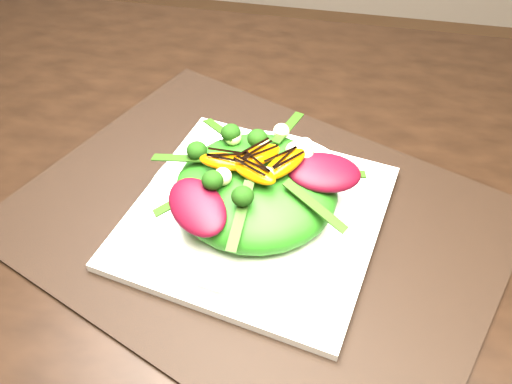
% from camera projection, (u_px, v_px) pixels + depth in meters
% --- Properties ---
extents(dining_table, '(1.60, 0.90, 0.75)m').
position_uv_depth(dining_table, '(264.00, 200.00, 0.70)').
color(dining_table, black).
rests_on(dining_table, floor).
extents(placemat, '(0.66, 0.59, 0.00)m').
position_uv_depth(placemat, '(256.00, 220.00, 0.64)').
color(placemat, black).
rests_on(placemat, dining_table).
extents(plate_base, '(0.33, 0.33, 0.01)m').
position_uv_depth(plate_base, '(256.00, 216.00, 0.64)').
color(plate_base, silver).
rests_on(plate_base, placemat).
extents(salad_bowl, '(0.27, 0.27, 0.02)m').
position_uv_depth(salad_bowl, '(256.00, 207.00, 0.62)').
color(salad_bowl, white).
rests_on(salad_bowl, plate_base).
extents(lettuce_mound, '(0.21, 0.21, 0.06)m').
position_uv_depth(lettuce_mound, '(256.00, 189.00, 0.60)').
color(lettuce_mound, '#267014').
rests_on(lettuce_mound, salad_bowl).
extents(radicchio_leaf, '(0.09, 0.07, 0.02)m').
position_uv_depth(radicchio_leaf, '(324.00, 172.00, 0.58)').
color(radicchio_leaf, '#400612').
rests_on(radicchio_leaf, lettuce_mound).
extents(orange_segment, '(0.06, 0.04, 0.02)m').
position_uv_depth(orange_segment, '(244.00, 153.00, 0.59)').
color(orange_segment, '#CD6303').
rests_on(orange_segment, lettuce_mound).
extents(broccoli_floret, '(0.04, 0.04, 0.03)m').
position_uv_depth(broccoli_floret, '(210.00, 139.00, 0.61)').
color(broccoli_floret, '#103509').
rests_on(broccoli_floret, lettuce_mound).
extents(macadamia_nut, '(0.02, 0.02, 0.02)m').
position_uv_depth(macadamia_nut, '(264.00, 202.00, 0.54)').
color(macadamia_nut, beige).
rests_on(macadamia_nut, lettuce_mound).
extents(balsamic_drizzle, '(0.05, 0.02, 0.00)m').
position_uv_depth(balsamic_drizzle, '(244.00, 147.00, 0.58)').
color(balsamic_drizzle, black).
rests_on(balsamic_drizzle, orange_segment).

